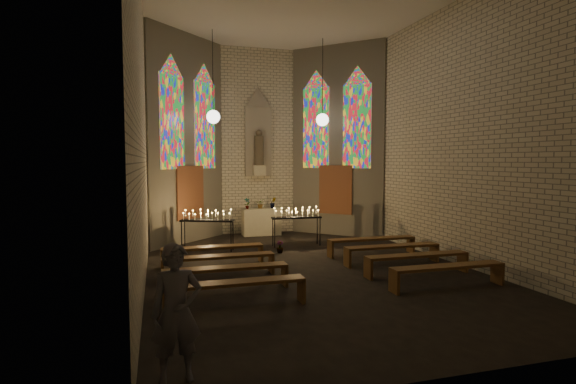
% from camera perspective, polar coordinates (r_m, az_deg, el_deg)
% --- Properties ---
extents(floor, '(12.00, 12.00, 0.00)m').
position_cam_1_polar(floor, '(11.72, 2.63, -9.68)').
color(floor, black).
rests_on(floor, ground).
extents(room, '(8.22, 12.43, 7.00)m').
position_cam_1_polar(room, '(14.65, -1.64, 7.70)').
color(room, beige).
rests_on(room, ground).
extents(altar, '(1.40, 0.60, 1.00)m').
position_cam_1_polar(altar, '(16.79, -3.41, -3.78)').
color(altar, beige).
rests_on(altar, ground).
extents(flower_vase_left, '(0.25, 0.21, 0.41)m').
position_cam_1_polar(flower_vase_left, '(16.50, -5.21, -1.46)').
color(flower_vase_left, '#4C723F').
rests_on(flower_vase_left, altar).
extents(flower_vase_center, '(0.38, 0.36, 0.35)m').
position_cam_1_polar(flower_vase_center, '(16.71, -3.50, -1.49)').
color(flower_vase_center, '#4C723F').
rests_on(flower_vase_center, altar).
extents(flower_vase_right, '(0.23, 0.19, 0.41)m').
position_cam_1_polar(flower_vase_right, '(16.75, -1.93, -1.36)').
color(flower_vase_right, '#4C723F').
rests_on(flower_vase_right, altar).
extents(aisle_flower_pot, '(0.22, 0.22, 0.36)m').
position_cam_1_polar(aisle_flower_pot, '(13.60, -1.03, -6.98)').
color(aisle_flower_pot, '#4C723F').
rests_on(aisle_flower_pot, ground).
extents(votive_stand_left, '(1.67, 0.94, 1.20)m').
position_cam_1_polar(votive_stand_left, '(14.01, -10.21, -3.20)').
color(votive_stand_left, black).
rests_on(votive_stand_left, ground).
extents(votive_stand_right, '(1.63, 0.45, 1.19)m').
position_cam_1_polar(votive_stand_right, '(14.58, 1.08, -2.91)').
color(votive_stand_right, black).
rests_on(votive_stand_right, ground).
extents(pew_left_0, '(2.67, 0.38, 0.51)m').
position_cam_1_polar(pew_left_0, '(12.14, -9.54, -7.24)').
color(pew_left_0, '#573718').
rests_on(pew_left_0, ground).
extents(pew_right_0, '(2.67, 0.38, 0.51)m').
position_cam_1_polar(pew_right_0, '(13.48, 10.58, -6.13)').
color(pew_right_0, '#573718').
rests_on(pew_right_0, ground).
extents(pew_left_1, '(2.67, 0.38, 0.51)m').
position_cam_1_polar(pew_left_1, '(10.98, -8.79, -8.44)').
color(pew_left_1, '#573718').
rests_on(pew_left_1, ground).
extents(pew_right_1, '(2.67, 0.38, 0.51)m').
position_cam_1_polar(pew_right_1, '(12.44, 13.10, -7.01)').
color(pew_right_1, '#573718').
rests_on(pew_right_1, ground).
extents(pew_left_2, '(2.67, 0.38, 0.51)m').
position_cam_1_polar(pew_left_2, '(9.82, -7.86, -9.92)').
color(pew_left_2, '#573718').
rests_on(pew_left_2, ground).
extents(pew_right_2, '(2.67, 0.38, 0.51)m').
position_cam_1_polar(pew_right_2, '(11.43, 16.07, -8.04)').
color(pew_right_2, '#573718').
rests_on(pew_right_2, ground).
extents(pew_left_3, '(2.67, 0.38, 0.51)m').
position_cam_1_polar(pew_left_3, '(8.67, -6.67, -11.78)').
color(pew_left_3, '#573718').
rests_on(pew_left_3, ground).
extents(pew_right_3, '(2.67, 0.38, 0.51)m').
position_cam_1_polar(pew_right_3, '(10.47, 19.64, -9.24)').
color(pew_right_3, '#573718').
rests_on(pew_right_3, ground).
extents(visitor, '(0.67, 0.46, 1.75)m').
position_cam_1_polar(visitor, '(5.98, -13.98, -14.63)').
color(visitor, '#54525D').
rests_on(visitor, ground).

